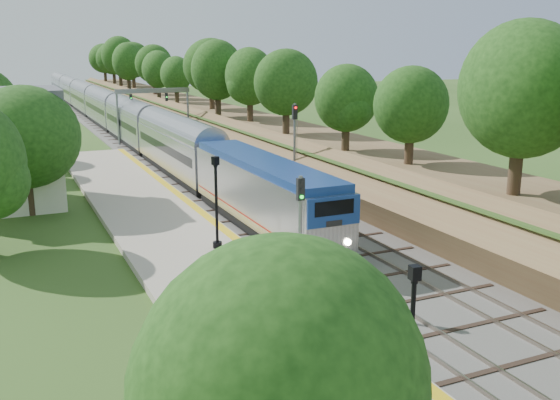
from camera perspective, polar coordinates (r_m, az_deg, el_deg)
name	(u,v)px	position (r m, az deg, el deg)	size (l,w,h in m)	color
ground	(459,364)	(23.08, 16.01, -14.21)	(320.00, 320.00, 0.00)	#2D4C19
trackbed	(141,137)	(77.59, -12.56, 5.61)	(9.50, 170.00, 0.28)	#4C4944
platform	(184,247)	(34.02, -8.77, -4.26)	(6.40, 68.00, 0.38)	#AB9F8A
yellow_stripe	(234,237)	(34.78, -4.26, -3.39)	(0.55, 68.00, 0.01)	gold
embankment	(207,119)	(79.47, -6.70, 7.40)	(10.64, 170.00, 11.70)	brown
signal_gantry	(153,101)	(72.31, -11.54, 8.88)	(8.40, 0.38, 6.20)	slate
trees_behind_platform	(52,162)	(36.52, -20.11, 3.32)	(7.82, 53.32, 7.21)	#332316
train	(105,111)	(90.45, -15.73, 7.85)	(2.80, 131.66, 4.12)	black
lamppost_mid	(411,349)	(18.40, 11.86, -13.18)	(0.44, 0.44, 4.47)	black
lamppost_far	(217,208)	(32.44, -5.83, -0.71)	(0.48, 0.48, 4.87)	black
signal_platform	(300,225)	(25.32, 1.86, -2.29)	(0.31, 0.25, 5.28)	slate
signal_farside	(295,138)	(46.24, 1.35, 5.67)	(0.36, 0.29, 6.55)	slate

